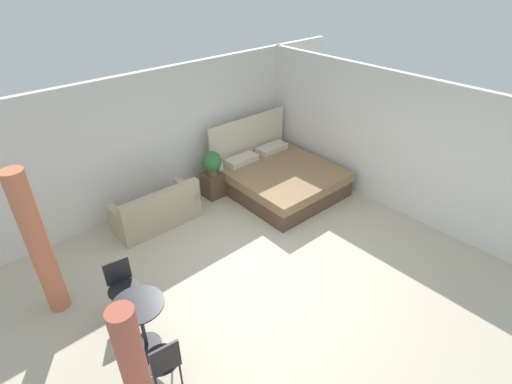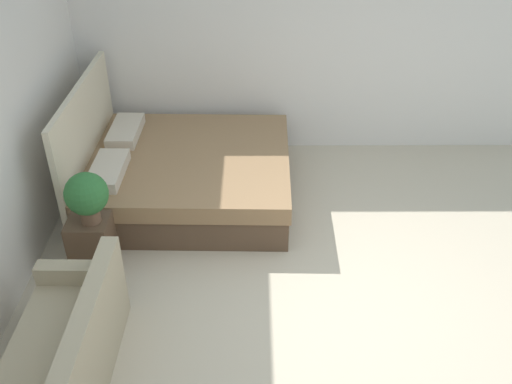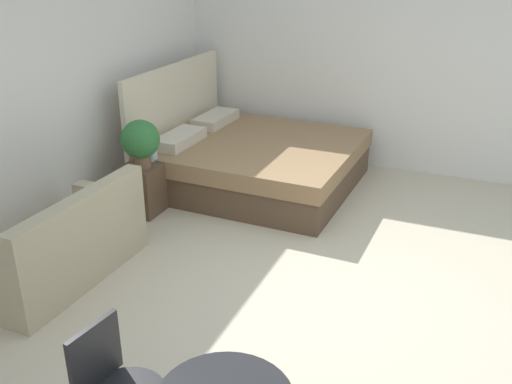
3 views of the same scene
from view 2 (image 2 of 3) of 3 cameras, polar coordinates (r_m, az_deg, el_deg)
The scene contains 7 objects.
ground_plane at distance 5.17m, azimuth 8.46°, elevation -11.66°, with size 9.05×8.85×0.02m, color beige.
wall_right at distance 7.05m, azimuth 6.14°, elevation 14.12°, with size 0.12×5.85×2.59m, color silver.
bed at distance 6.39m, azimuth -7.33°, elevation 1.91°, with size 2.07×2.25×1.33m.
couch at distance 4.64m, azimuth -18.57°, elevation -15.16°, with size 1.53×0.74×0.80m.
nightstand at distance 5.69m, azimuth -15.91°, elevation -4.30°, with size 0.54×0.39×0.52m.
potted_plant at distance 5.29m, azimuth -16.59°, elevation -0.32°, with size 0.39×0.39×0.50m.
vase at distance 5.58m, azimuth -16.07°, elevation -0.72°, with size 0.13×0.13×0.18m.
Camera 2 is at (-3.58, 0.76, 3.65)m, focal length 39.97 mm.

